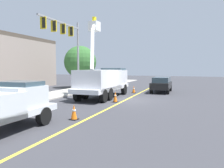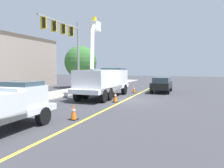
# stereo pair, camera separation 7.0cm
# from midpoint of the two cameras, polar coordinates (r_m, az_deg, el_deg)

# --- Properties ---
(ground) EXTENTS (120.00, 120.00, 0.00)m
(ground) POSITION_cam_midpoint_polar(r_m,az_deg,el_deg) (18.47, 3.41, -4.19)
(ground) COLOR #38383D
(sidewalk_far_side) EXTENTS (60.00, 10.78, 0.12)m
(sidewalk_far_side) POSITION_cam_midpoint_polar(r_m,az_deg,el_deg) (21.82, -16.27, -2.91)
(sidewalk_far_side) COLOR #B2ADA3
(sidewalk_far_side) RESTS_ON ground
(lane_centre_stripe) EXTENTS (49.66, 6.16, 0.01)m
(lane_centre_stripe) POSITION_cam_midpoint_polar(r_m,az_deg,el_deg) (18.47, 3.41, -4.18)
(lane_centre_stripe) COLOR yellow
(lane_centre_stripe) RESTS_ON ground
(utility_bucket_truck) EXTENTS (8.44, 3.63, 7.57)m
(utility_bucket_truck) POSITION_cam_midpoint_polar(r_m,az_deg,el_deg) (20.08, -2.24, 1.14)
(utility_bucket_truck) COLOR white
(utility_bucket_truck) RESTS_ON ground
(passing_minivan) EXTENTS (4.99, 2.46, 1.69)m
(passing_minivan) POSITION_cam_midpoint_polar(r_m,az_deg,el_deg) (24.90, 12.72, 0.11)
(passing_minivan) COLOR black
(passing_minivan) RESTS_ON ground
(traffic_cone_mid_front) EXTENTS (0.40, 0.40, 0.80)m
(traffic_cone_mid_front) POSITION_cam_midpoint_polar(r_m,az_deg,el_deg) (11.58, -10.05, -7.23)
(traffic_cone_mid_front) COLOR black
(traffic_cone_mid_front) RESTS_ON ground
(traffic_cone_mid_rear) EXTENTS (0.40, 0.40, 0.87)m
(traffic_cone_mid_rear) POSITION_cam_midpoint_polar(r_m,az_deg,el_deg) (17.23, 0.73, -3.34)
(traffic_cone_mid_rear) COLOR black
(traffic_cone_mid_rear) RESTS_ON ground
(traffic_cone_trailing) EXTENTS (0.40, 0.40, 0.78)m
(traffic_cone_trailing) POSITION_cam_midpoint_polar(r_m,az_deg,el_deg) (23.82, 5.60, -1.41)
(traffic_cone_trailing) COLOR black
(traffic_cone_trailing) RESTS_ON ground
(traffic_signal_mast) EXTENTS (6.87, 1.12, 7.66)m
(traffic_signal_mast) POSITION_cam_midpoint_polar(r_m,az_deg,el_deg) (22.77, -11.77, 11.46)
(traffic_signal_mast) COLOR gray
(traffic_signal_mast) RESTS_ON ground
(street_tree_right) EXTENTS (4.34, 4.34, 5.70)m
(street_tree_right) POSITION_cam_midpoint_polar(r_m,az_deg,el_deg) (30.07, -8.35, 5.69)
(street_tree_right) COLOR brown
(street_tree_right) RESTS_ON ground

